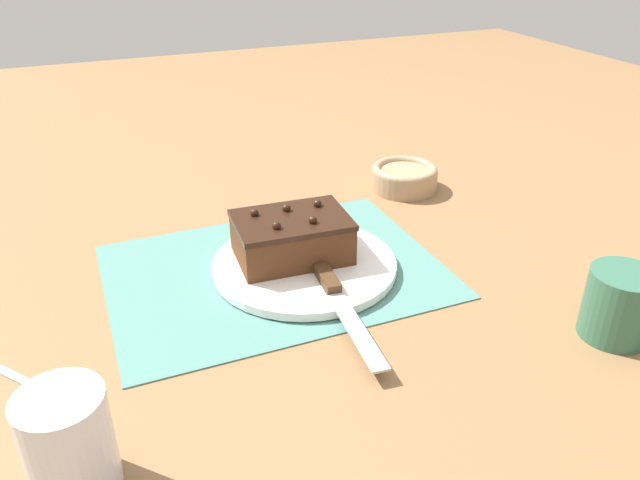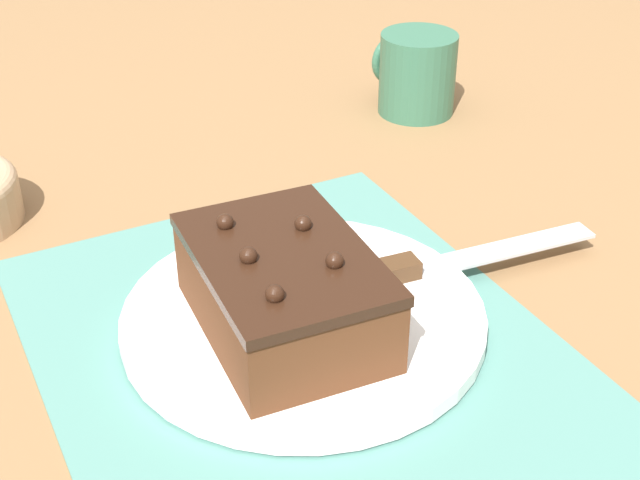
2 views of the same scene
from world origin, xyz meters
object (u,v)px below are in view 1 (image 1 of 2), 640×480
(drinking_glass, at_px, (68,443))
(coffee_mug, at_px, (621,304))
(chocolate_cake, at_px, (292,237))
(serving_knife, at_px, (335,293))
(small_bowl, at_px, (404,177))
(cake_plate, at_px, (305,265))

(drinking_glass, height_order, coffee_mug, drinking_glass)
(drinking_glass, bearing_deg, chocolate_cake, 42.89)
(serving_knife, height_order, coffee_mug, coffee_mug)
(chocolate_cake, height_order, drinking_glass, drinking_glass)
(drinking_glass, bearing_deg, coffee_mug, -1.12)
(drinking_glass, xyz_separation_m, small_bowl, (0.59, 0.47, -0.03))
(chocolate_cake, bearing_deg, small_bowl, 32.72)
(small_bowl, bearing_deg, drinking_glass, -141.61)
(small_bowl, bearing_deg, coffee_mug, -87.56)
(chocolate_cake, distance_m, small_bowl, 0.34)
(cake_plate, distance_m, serving_knife, 0.10)
(serving_knife, height_order, small_bowl, small_bowl)
(drinking_glass, relative_size, small_bowl, 0.86)
(cake_plate, relative_size, serving_knife, 1.12)
(serving_knife, relative_size, small_bowl, 1.94)
(serving_knife, relative_size, drinking_glass, 2.25)
(chocolate_cake, xyz_separation_m, serving_knife, (0.02, -0.12, -0.03))
(chocolate_cake, distance_m, coffee_mug, 0.43)
(cake_plate, distance_m, small_bowl, 0.34)
(chocolate_cake, relative_size, drinking_glass, 1.60)
(cake_plate, bearing_deg, small_bowl, 36.55)
(drinking_glass, distance_m, coffee_mug, 0.61)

